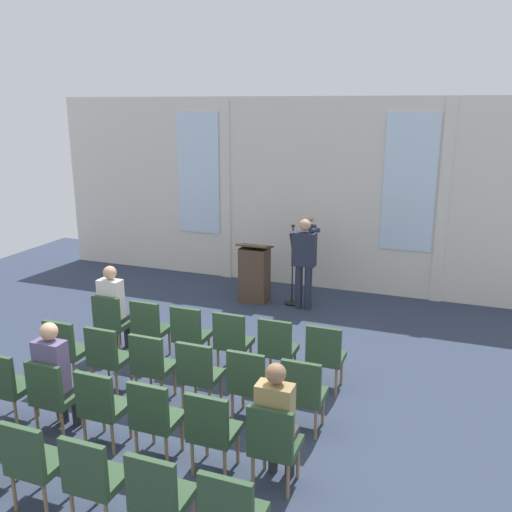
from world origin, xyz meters
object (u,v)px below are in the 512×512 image
Objects in this scene: chair_r0_c3 at (232,339)px; audience_r2_c1 at (55,372)px; chair_r0_c5 at (325,353)px; chair_r2_c2 at (101,404)px; chair_r2_c3 at (154,415)px; chair_r3_c2 at (33,459)px; chair_r2_c4 at (212,428)px; audience_r2_c5 at (276,418)px; chair_r0_c0 at (111,320)px; chair_r1_c1 at (107,355)px; chair_r0_c1 at (149,326)px; chair_r3_c4 at (159,493)px; chair_r0_c4 at (277,346)px; chair_r1_c2 at (152,363)px; chair_r2_c0 at (7,383)px; speaker at (304,257)px; chair_r3_c3 at (93,475)px; chair_r1_c0 at (66,347)px; chair_r1_c3 at (199,372)px; chair_r1_c4 at (249,381)px; chair_r1_c5 at (303,391)px; chair_r0_c2 at (190,332)px; mic_stand at (292,287)px; chair_r2_c1 at (52,393)px; lectern at (254,273)px; chair_r2_c5 at (274,441)px; audience_r0_c0 at (113,304)px.

chair_r0_c3 is 0.69× the size of audience_r2_c1.
chair_r0_c5 is 1.00× the size of chair_r2_c2.
chair_r2_c3 is 1.00× the size of chair_r3_c2.
audience_r2_c5 is at bearing 6.96° from chair_r2_c4.
chair_r1_c1 is at bearing -57.74° from chair_r0_c0.
chair_r0_c1 is 1.00× the size of chair_r3_c4.
chair_r0_c4 is 1.69m from chair_r1_c2.
chair_r2_c3 is (1.98, 0.00, 0.00)m from chair_r2_c0.
speaker is 6.05m from chair_r3_c3.
chair_r2_c2 and chair_r3_c2 have the same top height.
chair_r1_c1 and chair_r3_c2 have the same top height.
chair_r1_c3 is at bearing 0.00° from chair_r1_c0.
chair_r0_c0 and chair_r0_c1 have the same top height.
chair_r1_c4 is at bearing 0.00° from chair_r1_c2.
chair_r2_c3 is (0.00, -1.05, 0.00)m from chair_r1_c3.
chair_r1_c3 and chair_r1_c4 have the same top height.
audience_r2_c5 is at bearing -56.71° from chair_r0_c3.
chair_r1_c5 is (1.98, 0.00, 0.00)m from chair_r1_c2.
chair_r1_c5 is at bearing 20.11° from audience_r2_c1.
chair_r2_c4 is at bearing -57.74° from chair_r0_c2.
chair_r0_c2 is at bearing -101.44° from mic_stand.
chair_r1_c1 is at bearing 159.92° from audience_r2_c5.
chair_r1_c1 is 1.00× the size of chair_r2_c1.
chair_r1_c1 is 1.00× the size of chair_r2_c3.
mic_stand is 4.13m from chair_r1_c4.
chair_r2_c3 is at bearing -90.00° from chair_r0_c3.
lectern is 4.99m from audience_r2_c1.
chair_r0_c5 and chair_r1_c0 have the same top height.
chair_r3_c2 is at bearing -152.16° from chair_r2_c5.
chair_r0_c5 is 1.05m from chair_r1_c5.
chair_r0_c4 is at bearing 180.00° from chair_r0_c5.
audience_r0_c0 is 1.15m from chair_r1_c0.
chair_r1_c0 is 1.00× the size of chair_r3_c3.
chair_r3_c3 is at bearing -141.62° from chair_r2_c5.
chair_r1_c3 is 1.00× the size of chair_r2_c2.
chair_r0_c4 is 1.00× the size of chair_r2_c2.
speaker is 6.06m from chair_r3_c4.
chair_r0_c0 and chair_r3_c4 have the same top height.
chair_r3_c2 and chair_r3_c3 have the same top height.
chair_r1_c2 is at bearing 90.00° from chair_r3_c2.
chair_r0_c4 is 2.19m from chair_r2_c3.
chair_r0_c0 is 0.69× the size of audience_r0_c0.
chair_r2_c0 is at bearing -141.62° from chair_r1_c2.
chair_r1_c2 is 1.00× the size of chair_r3_c2.
audience_r0_c0 reaches higher than lectern.
chair_r0_c3 and chair_r3_c3 have the same top height.
audience_r2_c5 is (2.64, -2.01, 0.21)m from chair_r0_c1.
chair_r2_c5 is at bearing -90.00° from chair_r0_c5.
chair_r2_c1 is at bearing 180.00° from chair_r2_c4.
chair_r3_c4 is at bearing -85.74° from speaker.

